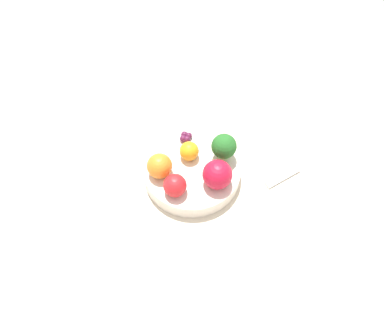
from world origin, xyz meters
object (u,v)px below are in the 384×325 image
Objects in this scene: bowl at (192,170)px; grape_cluster at (186,137)px; broccoli at (224,147)px; apple_green at (175,185)px; spoon at (282,177)px; apple_red at (217,174)px; orange_front at (160,166)px; orange_back at (189,151)px.

bowl is 7.07× the size of grape_cluster.
apple_green is (0.01, -0.12, -0.01)m from broccoli.
grape_cluster is 0.22m from spoon.
apple_red is (0.04, -0.05, -0.01)m from broccoli.
broccoli is at bearing 130.97° from apple_red.
bowl is 4.00× the size of orange_front.
grape_cluster is at bearing 114.08° from orange_front.
orange_back reaches higher than grape_cluster.
apple_red is at bearing -5.10° from grape_cluster.
orange_front is 0.61× the size of spoon.
broccoli is 1.41× the size of apple_green.
orange_front is (-0.04, -0.12, -0.01)m from broccoli.
grape_cluster is at bearing 174.90° from apple_red.
apple_green is at bearing -53.19° from orange_back.
apple_green is 0.09m from orange_back.
spoon is at bearing 34.96° from grape_cluster.
apple_red is 0.08m from orange_back.
bowl is at bearing 70.83° from orange_front.
apple_red is at bearing -112.01° from spoon.
orange_front reaches higher than grape_cluster.
orange_back is at bearing -126.24° from broccoli.
bowl is 4.46× the size of apple_green.
grape_cluster reaches higher than spoon.
apple_red is 1.29× the size of apple_green.
grape_cluster is at bearing -145.04° from spoon.
apple_red reaches higher than apple_green.
orange_back is 0.48× the size of spoon.
apple_red is at bearing 6.25° from orange_back.
apple_red reaches higher than orange_front.
apple_green reaches higher than bowl.
apple_green is 0.05m from orange_front.
orange_back is at bearing -173.75° from apple_red.
orange_back is at bearing -25.85° from grape_cluster.
orange_back is at bearing 126.81° from apple_green.
orange_front reaches higher than apple_green.
spoon is (0.05, 0.13, -0.06)m from apple_red.
broccoli is at bearing -137.27° from spoon.
apple_red is 0.12m from grape_cluster.
apple_green is 0.54× the size of spoon.
apple_green reaches higher than orange_back.
grape_cluster is (-0.04, 0.09, -0.02)m from orange_front.
bowl is 3.46× the size of apple_red.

